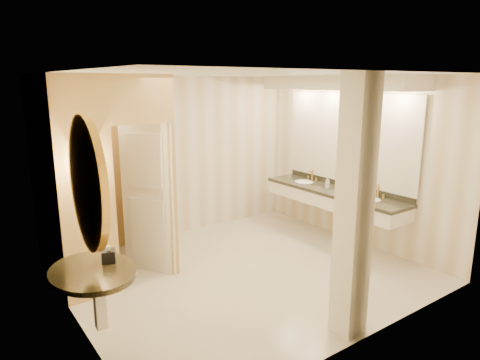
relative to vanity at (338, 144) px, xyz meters
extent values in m
plane|color=beige|center=(-1.98, -0.16, -1.63)|extent=(4.50, 4.50, 0.00)
plane|color=silver|center=(-1.98, -0.16, 1.07)|extent=(4.50, 4.50, 0.00)
cube|color=white|center=(-1.98, 1.84, -0.28)|extent=(4.50, 0.02, 2.70)
cube|color=white|center=(-1.98, -2.16, -0.28)|extent=(4.50, 0.02, 2.70)
cube|color=white|center=(-4.23, -0.16, -0.28)|extent=(0.02, 4.00, 2.70)
cube|color=white|center=(0.27, -0.16, -0.28)|extent=(0.02, 4.00, 2.70)
cube|color=#E6BE78|center=(-2.78, 1.09, -0.28)|extent=(0.10, 1.50, 2.70)
cube|color=#E6BE78|center=(-3.90, 0.34, -0.28)|extent=(0.65, 0.10, 2.70)
cube|color=#E6BE78|center=(-3.18, 0.34, 0.77)|extent=(0.80, 0.10, 0.60)
cube|color=white|center=(-3.00, 0.67, -0.58)|extent=(0.49, 0.69, 2.10)
cylinder|color=gold|center=(-3.90, 0.27, -0.08)|extent=(0.03, 0.03, 0.30)
cone|color=white|center=(-3.90, 0.27, 0.12)|extent=(0.14, 0.14, 0.14)
cube|color=white|center=(-0.03, 0.00, -0.90)|extent=(0.60, 2.60, 0.24)
cube|color=black|center=(-0.03, 0.00, -0.78)|extent=(0.64, 2.64, 0.05)
cube|color=black|center=(0.25, 0.00, -0.71)|extent=(0.03, 2.60, 0.10)
ellipsoid|color=white|center=(-0.03, -0.70, -0.80)|extent=(0.40, 0.44, 0.15)
cylinder|color=gold|center=(0.17, -0.70, -0.67)|extent=(0.03, 0.03, 0.22)
ellipsoid|color=white|center=(-0.03, 0.70, -0.80)|extent=(0.40, 0.44, 0.15)
cylinder|color=gold|center=(0.17, 0.70, -0.67)|extent=(0.03, 0.03, 0.22)
cube|color=white|center=(0.25, 0.00, 0.07)|extent=(0.03, 2.60, 1.40)
cube|color=white|center=(-0.03, 0.00, 0.96)|extent=(0.75, 2.80, 0.22)
cylinder|color=black|center=(-4.21, -0.78, -0.78)|extent=(0.98, 0.98, 0.05)
cube|color=white|center=(-4.17, -0.78, -1.08)|extent=(0.10, 0.10, 0.60)
cylinder|color=gold|center=(-4.19, -0.78, 0.07)|extent=(0.07, 0.98, 0.98)
cylinder|color=white|center=(-4.15, -0.78, 0.07)|extent=(0.02, 0.78, 0.78)
cube|color=white|center=(-1.94, -1.96, -0.28)|extent=(0.28, 0.28, 2.70)
cube|color=black|center=(-4.02, -0.70, -0.69)|extent=(0.16, 0.16, 0.12)
imported|color=white|center=(-3.67, 1.19, -1.25)|extent=(0.51, 0.79, 0.76)
imported|color=beige|center=(-0.01, -0.10, -0.68)|extent=(0.08, 0.08, 0.14)
imported|color=silver|center=(-0.07, -0.38, -0.70)|extent=(0.11, 0.11, 0.11)
imported|color=#C6B28C|center=(-0.06, 0.13, -0.65)|extent=(0.08, 0.08, 0.20)
camera|label=1|loc=(-5.26, -4.63, 0.97)|focal=32.00mm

